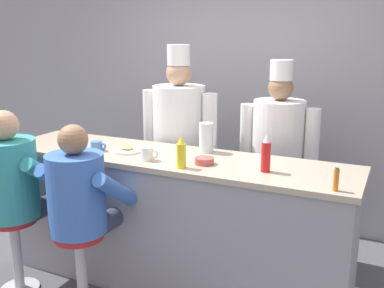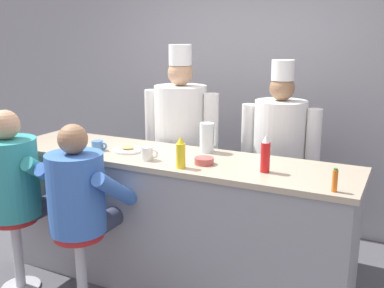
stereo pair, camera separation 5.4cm
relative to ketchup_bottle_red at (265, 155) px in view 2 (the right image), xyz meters
The scene contains 14 objects.
wall_back 1.78m from the ketchup_bottle_red, 115.62° to the left, with size 10.00×0.06×2.70m.
diner_counter 1.00m from the ketchup_bottle_red, behind, with size 2.79×0.69×1.04m.
ketchup_bottle_red is the anchor object (origin of this frame).
mustard_bottle_yellow 0.57m from the ketchup_bottle_red, 163.34° to the right, with size 0.07×0.07×0.22m.
hot_sauce_bottle_orange 0.52m from the ketchup_bottle_red, 21.69° to the right, with size 0.03×0.03×0.14m.
water_pitcher_clear 0.64m from the ketchup_bottle_red, 151.37° to the left, with size 0.13×0.11×0.23m.
breakfast_plate 1.13m from the ketchup_bottle_red, behind, with size 0.24×0.24×0.05m.
cereal_bowl 0.45m from the ketchup_bottle_red, behind, with size 0.14×0.14×0.05m.
coffee_mug_blue 1.35m from the ketchup_bottle_red, behind, with size 0.14×0.09×0.08m.
coffee_mug_white 0.86m from the ketchup_bottle_red, behind, with size 0.14×0.09×0.10m.
diner_seated_teal 1.86m from the ketchup_bottle_red, 163.93° to the right, with size 0.63×0.62×1.41m.
diner_seated_blue 1.30m from the ketchup_bottle_red, 155.97° to the right, with size 0.59×0.58×1.36m.
cook_in_whites_near 1.24m from the ketchup_bottle_red, 144.87° to the left, with size 0.72×0.46×1.85m.
cook_in_whites_far 0.88m from the ketchup_bottle_red, 99.07° to the left, with size 0.68×0.43×1.73m.
Camera 2 is at (1.60, -2.51, 1.94)m, focal length 42.00 mm.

